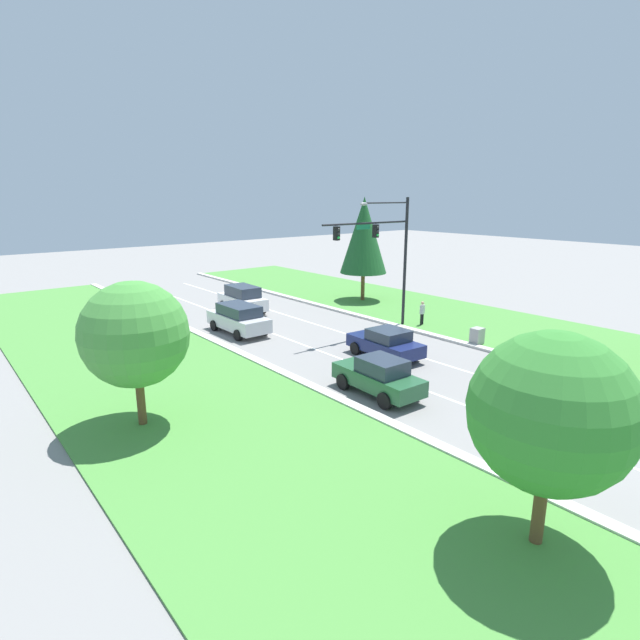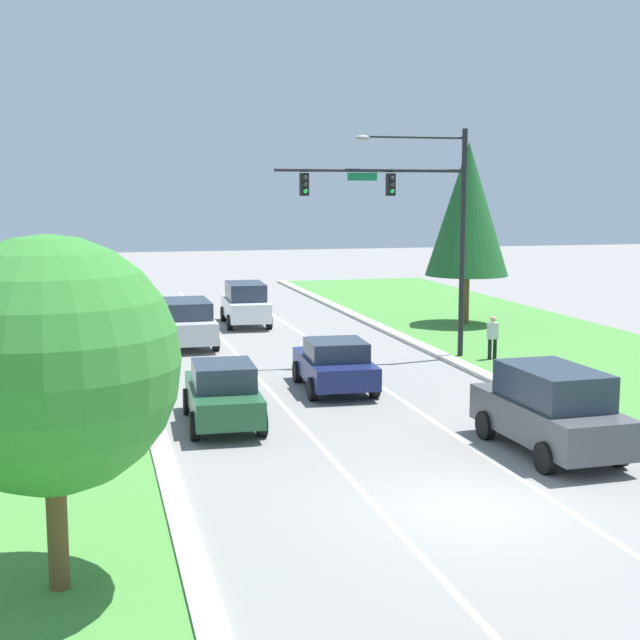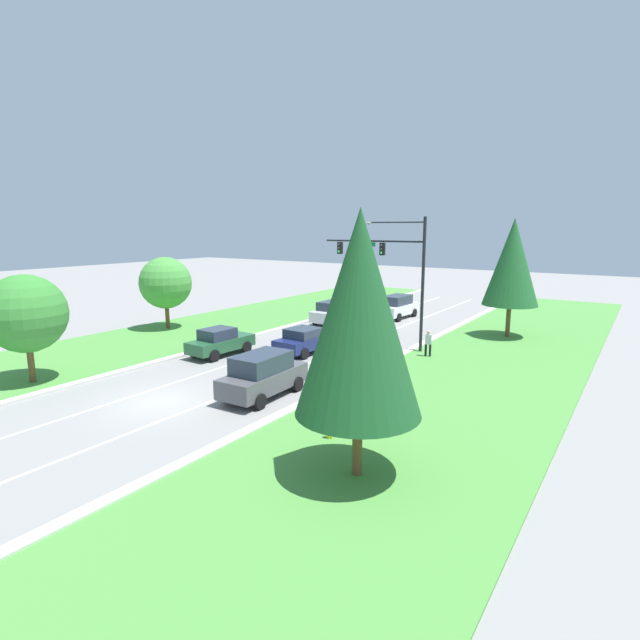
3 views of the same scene
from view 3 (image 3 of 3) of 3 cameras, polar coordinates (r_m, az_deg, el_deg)
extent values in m
plane|color=gray|center=(24.25, -17.60, -8.90)|extent=(160.00, 160.00, 0.00)
cube|color=beige|center=(20.36, -7.33, -12.06)|extent=(0.50, 90.00, 0.15)
cube|color=beige|center=(28.69, -24.77, -6.21)|extent=(0.50, 90.00, 0.15)
cube|color=#4C8E3D|center=(17.67, 6.18, -15.84)|extent=(10.00, 90.00, 0.08)
cube|color=#4C8E3D|center=(33.17, -29.58, -4.51)|extent=(10.00, 90.00, 0.08)
cube|color=white|center=(25.62, -20.16, -8.00)|extent=(0.14, 81.00, 0.01)
cube|color=white|center=(22.94, -14.73, -9.87)|extent=(0.14, 81.00, 0.01)
cylinder|color=black|center=(31.80, 11.65, 3.82)|extent=(0.20, 0.20, 8.52)
cylinder|color=black|center=(33.10, 6.04, 8.97)|extent=(7.12, 0.12, 0.12)
cube|color=#147042|center=(33.27, 5.49, 8.60)|extent=(1.10, 0.04, 0.28)
cylinder|color=black|center=(32.37, 8.64, 10.98)|extent=(3.92, 0.09, 0.09)
ellipsoid|color=gray|center=(33.25, 5.53, 10.95)|extent=(0.56, 0.28, 0.20)
cube|color=black|center=(32.79, 7.14, 8.05)|extent=(0.28, 0.32, 0.80)
sphere|color=#2D2D2D|center=(32.63, 7.01, 8.45)|extent=(0.16, 0.16, 0.16)
sphere|color=#2D2D2D|center=(32.64, 7.00, 8.04)|extent=(0.16, 0.16, 0.16)
sphere|color=#23D647|center=(32.65, 7.00, 7.64)|extent=(0.16, 0.16, 0.16)
cube|color=black|center=(34.34, 2.30, 8.24)|extent=(0.28, 0.32, 0.80)
sphere|color=#2D2D2D|center=(34.19, 2.16, 8.62)|extent=(0.16, 0.16, 0.16)
sphere|color=#2D2D2D|center=(34.20, 2.15, 8.23)|extent=(0.16, 0.16, 0.16)
sphere|color=#23D647|center=(34.21, 2.15, 7.84)|extent=(0.16, 0.16, 0.16)
cube|color=navy|center=(31.71, -1.67, -2.52)|extent=(2.19, 4.42, 0.69)
cube|color=#283342|center=(31.38, -1.97, -1.48)|extent=(1.86, 2.04, 0.59)
cylinder|color=black|center=(32.27, 1.15, -2.92)|extent=(0.28, 0.72, 0.71)
cylinder|color=black|center=(33.39, -1.52, -2.46)|extent=(0.28, 0.72, 0.71)
cylinder|color=black|center=(30.20, -1.82, -3.86)|extent=(0.28, 0.72, 0.71)
cylinder|color=black|center=(31.39, -4.55, -3.33)|extent=(0.28, 0.72, 0.71)
cube|color=silver|center=(41.38, 1.75, 0.69)|extent=(1.97, 4.96, 0.85)
cube|color=#283342|center=(41.15, 1.67, 1.72)|extent=(1.76, 2.98, 0.68)
cylinder|color=black|center=(42.29, 3.94, 0.29)|extent=(0.24, 0.70, 0.70)
cylinder|color=black|center=(43.23, 1.74, 0.54)|extent=(0.24, 0.70, 0.70)
cylinder|color=black|center=(39.69, 1.76, -0.37)|extent=(0.24, 0.70, 0.70)
cylinder|color=black|center=(40.69, -0.52, -0.09)|extent=(0.24, 0.70, 0.70)
cube|color=#4C4C51|center=(23.76, -6.47, -6.82)|extent=(2.04, 4.77, 0.89)
cube|color=#283342|center=(23.43, -6.69, -4.87)|extent=(1.79, 2.88, 0.84)
cylinder|color=black|center=(24.49, -2.59, -7.32)|extent=(0.26, 0.73, 0.72)
cylinder|color=black|center=(25.54, -6.06, -6.61)|extent=(0.26, 0.73, 0.72)
cylinder|color=black|center=(22.27, -6.90, -9.24)|extent=(0.26, 0.73, 0.72)
cylinder|color=black|center=(23.42, -10.49, -8.34)|extent=(0.26, 0.73, 0.72)
cube|color=white|center=(44.26, 8.84, 1.24)|extent=(2.07, 4.86, 0.87)
cube|color=#283342|center=(44.03, 8.80, 2.28)|extent=(1.79, 2.94, 0.79)
cylinder|color=black|center=(45.24, 10.71, 0.82)|extent=(0.27, 0.73, 0.72)
cylinder|color=black|center=(46.04, 8.68, 1.05)|extent=(0.27, 0.73, 0.72)
cylinder|color=black|center=(42.63, 8.97, 0.28)|extent=(0.27, 0.73, 0.72)
cylinder|color=black|center=(43.47, 6.86, 0.54)|extent=(0.27, 0.73, 0.72)
cube|color=#235633|center=(31.71, -11.25, -2.68)|extent=(1.92, 4.46, 0.71)
cube|color=#283342|center=(31.39, -11.65, -1.55)|extent=(1.65, 2.04, 0.66)
cylinder|color=black|center=(32.11, -8.41, -3.07)|extent=(0.27, 0.74, 0.73)
cylinder|color=black|center=(33.30, -10.51, -2.65)|extent=(0.27, 0.74, 0.73)
cylinder|color=black|center=(30.30, -12.02, -4.02)|extent=(0.27, 0.74, 0.73)
cylinder|color=black|center=(31.55, -14.10, -3.53)|extent=(0.27, 0.74, 0.73)
cube|color=#9E9E99|center=(27.26, 6.41, -5.16)|extent=(0.70, 0.60, 1.03)
cylinder|color=black|center=(31.31, 11.99, -3.45)|extent=(0.14, 0.14, 0.84)
cylinder|color=black|center=(31.30, 12.46, -3.47)|extent=(0.14, 0.14, 0.84)
cube|color=#B7B7BC|center=(31.14, 12.28, -2.17)|extent=(0.43, 0.33, 0.60)
sphere|color=tan|center=(31.04, 12.31, -1.38)|extent=(0.22, 0.22, 0.22)
cylinder|color=gold|center=(19.17, 1.08, -12.81)|extent=(0.20, 0.20, 0.55)
sphere|color=gold|center=(19.04, 1.08, -11.88)|extent=(0.18, 0.18, 0.18)
cylinder|color=gold|center=(19.22, 0.77, -12.65)|extent=(0.10, 0.09, 0.09)
cylinder|color=gold|center=(19.10, 1.39, -12.81)|extent=(0.10, 0.09, 0.09)
cylinder|color=brown|center=(16.36, 4.28, -14.06)|extent=(0.32, 0.32, 2.14)
cone|color=#194C23|center=(15.10, 4.50, 0.71)|extent=(3.96, 3.96, 6.33)
cylinder|color=brown|center=(40.71, -17.05, 0.49)|extent=(0.32, 0.32, 2.15)
sphere|color=#47933D|center=(40.36, -17.25, 4.08)|extent=(3.98, 3.98, 3.98)
cylinder|color=brown|center=(38.44, 20.70, -0.14)|extent=(0.32, 0.32, 2.37)
cone|color=#1E5628|center=(37.93, 21.12, 6.20)|extent=(3.85, 3.85, 6.15)
cylinder|color=brown|center=(29.42, -30.13, -4.26)|extent=(0.32, 0.32, 2.15)
sphere|color=#388433|center=(28.93, -30.59, 0.64)|extent=(3.94, 3.94, 3.94)
camera|label=1|loc=(37.73, -45.93, 8.54)|focal=28.00mm
camera|label=2|loc=(25.29, -59.56, 1.52)|focal=50.00mm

